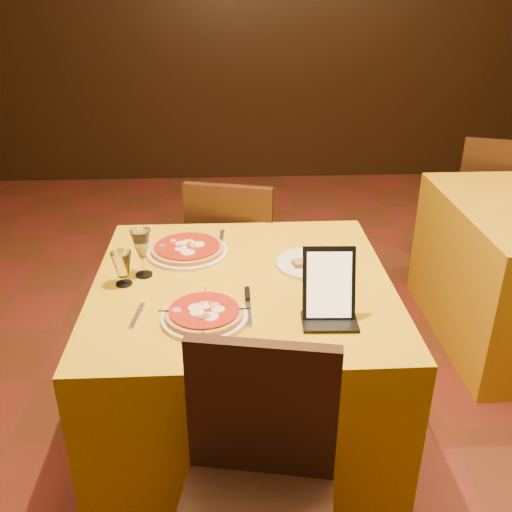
{
  "coord_description": "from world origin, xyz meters",
  "views": [
    {
      "loc": [
        -0.55,
        -1.84,
        1.77
      ],
      "look_at": [
        -0.46,
        -0.0,
        0.86
      ],
      "focal_mm": 40.0,
      "sensor_mm": 36.0,
      "label": 1
    }
  ],
  "objects_px": {
    "pizza_near": "(204,315)",
    "pizza_far": "(188,250)",
    "chair_main_far": "(238,257)",
    "water_glass": "(122,269)",
    "tablet": "(329,284)",
    "main_table": "(243,363)",
    "chair_side_far": "(487,203)",
    "wine_glass": "(142,253)"
  },
  "relations": [
    {
      "from": "pizza_near",
      "to": "pizza_far",
      "type": "relative_size",
      "value": 0.88
    },
    {
      "from": "chair_main_far",
      "to": "water_glass",
      "type": "bearing_deg",
      "value": 76.16
    },
    {
      "from": "tablet",
      "to": "main_table",
      "type": "bearing_deg",
      "value": 139.53
    },
    {
      "from": "chair_side_far",
      "to": "water_glass",
      "type": "distance_m",
      "value": 2.58
    },
    {
      "from": "main_table",
      "to": "chair_side_far",
      "type": "distance_m",
      "value": 2.21
    },
    {
      "from": "water_glass",
      "to": "wine_glass",
      "type": "bearing_deg",
      "value": 45.96
    },
    {
      "from": "chair_main_far",
      "to": "tablet",
      "type": "distance_m",
      "value": 1.16
    },
    {
      "from": "chair_main_far",
      "to": "tablet",
      "type": "bearing_deg",
      "value": 119.14
    },
    {
      "from": "water_glass",
      "to": "tablet",
      "type": "height_order",
      "value": "tablet"
    },
    {
      "from": "wine_glass",
      "to": "tablet",
      "type": "relative_size",
      "value": 0.78
    },
    {
      "from": "pizza_far",
      "to": "water_glass",
      "type": "relative_size",
      "value": 2.54
    },
    {
      "from": "main_table",
      "to": "tablet",
      "type": "bearing_deg",
      "value": -42.92
    },
    {
      "from": "chair_main_far",
      "to": "tablet",
      "type": "xyz_separation_m",
      "value": [
        0.27,
        -1.05,
        0.41
      ]
    },
    {
      "from": "main_table",
      "to": "chair_main_far",
      "type": "bearing_deg",
      "value": 90.0
    },
    {
      "from": "main_table",
      "to": "pizza_far",
      "type": "relative_size",
      "value": 3.34
    },
    {
      "from": "chair_main_far",
      "to": "pizza_far",
      "type": "bearing_deg",
      "value": 83.28
    },
    {
      "from": "pizza_near",
      "to": "water_glass",
      "type": "bearing_deg",
      "value": 140.45
    },
    {
      "from": "pizza_near",
      "to": "water_glass",
      "type": "height_order",
      "value": "water_glass"
    },
    {
      "from": "pizza_far",
      "to": "water_glass",
      "type": "height_order",
      "value": "water_glass"
    },
    {
      "from": "water_glass",
      "to": "pizza_near",
      "type": "bearing_deg",
      "value": -39.55
    },
    {
      "from": "chair_main_far",
      "to": "chair_side_far",
      "type": "xyz_separation_m",
      "value": [
        1.62,
        0.71,
        0.0
      ]
    },
    {
      "from": "main_table",
      "to": "pizza_far",
      "type": "height_order",
      "value": "pizza_far"
    },
    {
      "from": "main_table",
      "to": "chair_side_far",
      "type": "bearing_deg",
      "value": 42.83
    },
    {
      "from": "pizza_far",
      "to": "wine_glass",
      "type": "relative_size",
      "value": 1.74
    },
    {
      "from": "chair_side_far",
      "to": "chair_main_far",
      "type": "bearing_deg",
      "value": 42.97
    },
    {
      "from": "chair_side_far",
      "to": "water_glass",
      "type": "height_order",
      "value": "chair_side_far"
    },
    {
      "from": "chair_side_far",
      "to": "wine_glass",
      "type": "height_order",
      "value": "wine_glass"
    },
    {
      "from": "main_table",
      "to": "pizza_far",
      "type": "distance_m",
      "value": 0.51
    },
    {
      "from": "tablet",
      "to": "pizza_far",
      "type": "bearing_deg",
      "value": 137.01
    },
    {
      "from": "main_table",
      "to": "pizza_near",
      "type": "distance_m",
      "value": 0.48
    },
    {
      "from": "water_glass",
      "to": "tablet",
      "type": "relative_size",
      "value": 0.53
    },
    {
      "from": "chair_main_far",
      "to": "pizza_far",
      "type": "height_order",
      "value": "chair_main_far"
    },
    {
      "from": "water_glass",
      "to": "tablet",
      "type": "xyz_separation_m",
      "value": [
        0.71,
        -0.25,
        0.06
      ]
    },
    {
      "from": "pizza_near",
      "to": "wine_glass",
      "type": "relative_size",
      "value": 1.52
    },
    {
      "from": "pizza_near",
      "to": "water_glass",
      "type": "relative_size",
      "value": 2.22
    },
    {
      "from": "pizza_far",
      "to": "wine_glass",
      "type": "xyz_separation_m",
      "value": [
        -0.15,
        -0.18,
        0.08
      ]
    },
    {
      "from": "pizza_near",
      "to": "tablet",
      "type": "distance_m",
      "value": 0.42
    },
    {
      "from": "chair_main_far",
      "to": "wine_glass",
      "type": "height_order",
      "value": "wine_glass"
    },
    {
      "from": "water_glass",
      "to": "pizza_far",
      "type": "bearing_deg",
      "value": 48.81
    },
    {
      "from": "chair_side_far",
      "to": "pizza_far",
      "type": "bearing_deg",
      "value": 53.87
    },
    {
      "from": "pizza_near",
      "to": "pizza_far",
      "type": "height_order",
      "value": "same"
    },
    {
      "from": "chair_main_far",
      "to": "pizza_near",
      "type": "distance_m",
      "value": 1.1
    }
  ]
}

